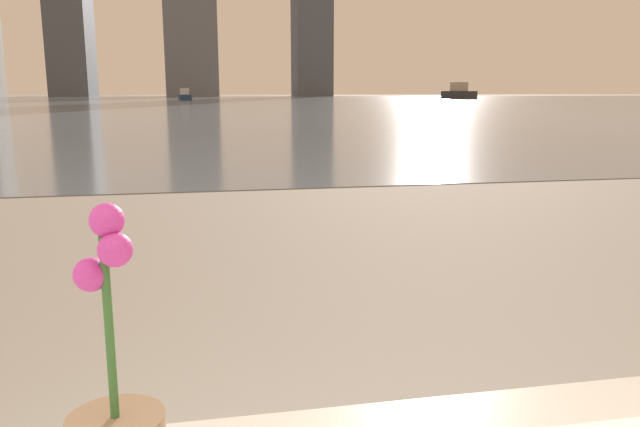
{
  "coord_description": "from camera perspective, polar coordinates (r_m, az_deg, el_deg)",
  "views": [
    {
      "loc": [
        -0.4,
        0.16,
        1.09
      ],
      "look_at": [
        0.07,
        2.52,
        0.61
      ],
      "focal_mm": 35.0,
      "sensor_mm": 36.0,
      "label": 1
    }
  ],
  "objects": [
    {
      "name": "harbor_water",
      "position": [
        61.85,
        -11.14,
        9.98
      ],
      "size": [
        180.0,
        110.0,
        0.01
      ],
      "color": "slate",
      "rests_on": "ground_plane"
    },
    {
      "name": "harbor_boat_1",
      "position": [
        71.98,
        -12.27,
        10.46
      ],
      "size": [
        1.54,
        3.64,
        1.33
      ],
      "color": "navy",
      "rests_on": "harbor_water"
    },
    {
      "name": "harbor_boat_2",
      "position": [
        85.97,
        12.57,
        10.71
      ],
      "size": [
        2.85,
        5.92,
        2.13
      ],
      "color": "#2D2D33",
      "rests_on": "harbor_water"
    },
    {
      "name": "skyline_tower_4",
      "position": [
        120.83,
        -0.77,
        18.39
      ],
      "size": [
        6.69,
        7.78,
        32.45
      ],
      "color": "#4C515B",
      "rests_on": "ground_plane"
    }
  ]
}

